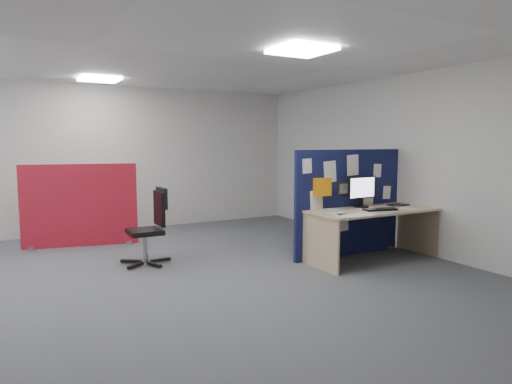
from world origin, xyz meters
name	(u,v)px	position (x,y,z in m)	size (l,w,h in m)	color
floor	(104,289)	(0.00, 0.00, 0.00)	(9.00, 9.00, 0.00)	#505257
ceiling	(95,45)	(0.00, 0.00, 2.70)	(9.00, 7.00, 0.02)	white
wall_back	(62,160)	(0.00, 3.50, 1.35)	(9.00, 0.02, 2.70)	silver
wall_front	(250,215)	(0.00, -3.50, 1.35)	(9.00, 0.02, 2.70)	silver
wall_right	(394,162)	(4.50, 0.00, 1.35)	(0.02, 7.00, 2.70)	silver
ceiling_lights	(113,61)	(0.33, 0.67, 2.67)	(4.10, 4.10, 0.04)	white
navy_divider	(348,203)	(3.46, -0.12, 0.78)	(1.89, 0.30, 1.56)	#101B3B
main_desk	(370,220)	(3.58, -0.47, 0.57)	(1.90, 0.84, 0.73)	tan
monitor_main	(362,190)	(3.57, -0.29, 0.98)	(0.51, 0.21, 0.45)	black
keyboard	(380,209)	(3.59, -0.64, 0.74)	(0.45, 0.18, 0.03)	black
mouse	(395,207)	(3.90, -0.61, 0.74)	(0.10, 0.06, 0.03)	gray
paper_tray	(398,205)	(4.18, -0.41, 0.74)	(0.28, 0.22, 0.01)	black
red_divider	(80,206)	(0.11, 2.41, 0.65)	(1.73, 0.42, 1.32)	#A9152F
office_chair	(152,222)	(0.81, 0.81, 0.58)	(0.65, 0.68, 1.03)	black
desk_papers	(356,212)	(3.21, -0.58, 0.73)	(1.45, 0.75, 0.00)	white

